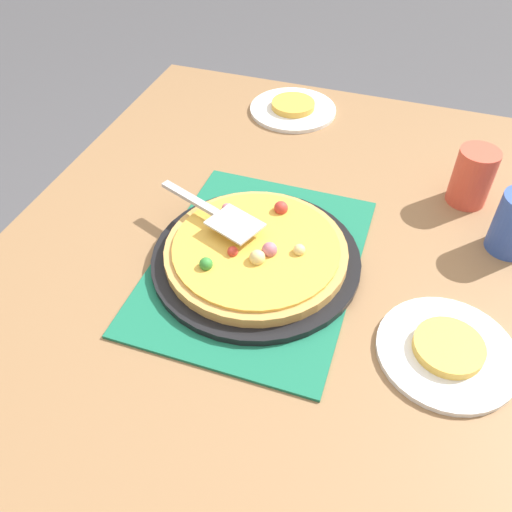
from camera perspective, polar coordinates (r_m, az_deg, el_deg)
ground_plane at (r=1.60m, az=0.00°, el=-19.98°), size 8.00×8.00×0.00m
dining_table at (r=1.06m, az=0.00°, el=-4.97°), size 1.40×1.00×0.75m
placemat at (r=0.98m, az=0.00°, el=-0.71°), size 0.48×0.36×0.01m
pizza_pan at (r=0.97m, az=0.00°, el=-0.29°), size 0.38×0.38×0.01m
pizza at (r=0.96m, az=-0.00°, el=0.58°), size 0.33×0.33×0.05m
plate_near_left at (r=1.42m, az=3.97°, el=15.37°), size 0.22×0.22×0.01m
plate_far_right at (r=0.90m, az=19.71°, el=-9.64°), size 0.22×0.22×0.01m
served_slice_left at (r=1.42m, az=3.99°, el=15.82°), size 0.11×0.11×0.02m
served_slice_right at (r=0.89m, az=19.91°, el=-9.15°), size 0.11×0.11×0.02m
cup_near at (r=1.17m, az=22.15°, el=7.86°), size 0.08×0.08×0.12m
pizza_server at (r=0.98m, az=-4.35°, el=4.63°), size 0.13×0.23×0.01m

